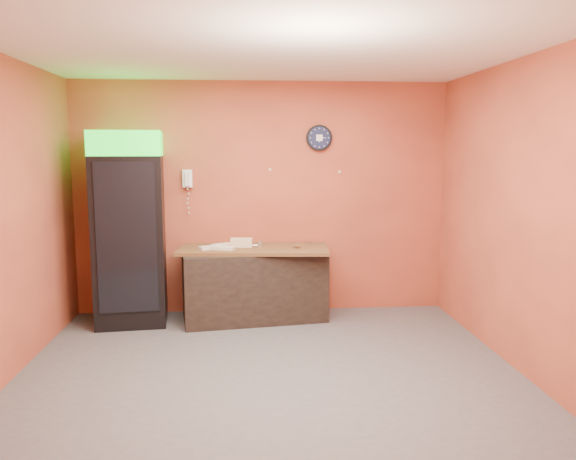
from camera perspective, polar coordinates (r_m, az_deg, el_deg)
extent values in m
plane|color=#47474C|center=(5.22, -1.89, -14.21)|extent=(4.50, 4.50, 0.00)
cube|color=#C25536|center=(6.85, -2.67, 3.23)|extent=(4.50, 0.02, 2.80)
cube|color=#C25536|center=(5.28, -27.20, 0.87)|extent=(0.02, 4.00, 2.80)
cube|color=#C25536|center=(5.44, 22.43, 1.35)|extent=(0.02, 4.00, 2.80)
cube|color=white|center=(4.90, -2.05, 17.71)|extent=(4.50, 4.00, 0.02)
cube|color=black|center=(6.69, -15.72, -0.99)|extent=(0.84, 0.84, 1.92)
cube|color=#18D020|center=(6.61, -16.09, 8.44)|extent=(0.84, 0.84, 0.27)
cube|color=black|center=(6.31, -16.79, -0.81)|extent=(0.63, 0.09, 1.64)
cube|color=black|center=(6.65, -3.48, -5.58)|extent=(1.72, 0.95, 0.82)
cylinder|color=black|center=(6.86, 3.18, 9.33)|extent=(0.31, 0.05, 0.31)
cylinder|color=#0F1433|center=(6.83, 3.21, 9.33)|extent=(0.27, 0.01, 0.27)
cube|color=white|center=(6.83, 3.21, 9.34)|extent=(0.08, 0.00, 0.08)
cube|color=white|center=(6.82, -10.17, 5.18)|extent=(0.11, 0.07, 0.21)
cube|color=white|center=(6.77, -10.21, 5.16)|extent=(0.05, 0.04, 0.17)
cube|color=brown|center=(6.56, -3.52, -1.94)|extent=(1.78, 0.87, 0.04)
cube|color=beige|center=(6.58, -4.75, -1.51)|extent=(0.26, 0.11, 0.05)
cube|color=beige|center=(6.57, -4.75, -1.06)|extent=(0.26, 0.11, 0.05)
cube|color=silver|center=(6.49, -7.91, -1.77)|extent=(0.28, 0.22, 0.04)
cube|color=silver|center=(6.43, -6.60, -1.85)|extent=(0.28, 0.19, 0.04)
cube|color=silver|center=(6.60, -6.39, -1.55)|extent=(0.32, 0.26, 0.04)
cylinder|color=silver|center=(6.62, -2.86, -1.38)|extent=(0.07, 0.07, 0.07)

